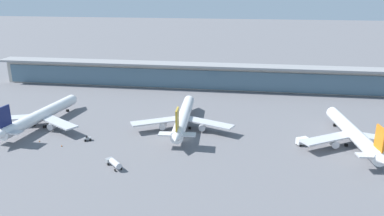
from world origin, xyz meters
name	(u,v)px	position (x,y,z in m)	size (l,w,h in m)	color
ground_plane	(185,139)	(0.00, 0.00, 0.00)	(1200.00, 1200.00, 0.00)	slate
airliner_left_stand	(40,116)	(-65.58, 5.22, 4.85)	(44.26, 57.89, 15.41)	white
airliner_centre_stand	(183,117)	(-2.70, 12.32, 4.85)	(44.45, 57.89, 15.41)	white
airliner_right_stand	(354,134)	(65.65, 3.86, 4.85)	(44.20, 57.87, 15.41)	white
service_truck_near_nose_yellow	(304,141)	(46.91, 1.38, 1.69)	(7.47, 5.65, 3.10)	yellow
service_truck_by_tail_grey	(87,139)	(-38.40, -7.54, 0.87)	(3.33, 2.99, 2.05)	gray
service_truck_at_far_stand_grey	(114,163)	(-19.66, -28.34, 1.71)	(7.67, 7.67, 2.95)	gray
terminal_building	(207,76)	(0.00, 80.26, 7.87)	(261.92, 12.80, 15.20)	#B2ADA3
safety_cone_alpha	(62,146)	(-45.90, -14.51, 0.32)	(0.62, 0.62, 0.70)	orange
safety_cone_bravo	(40,141)	(-56.83, -11.59, 0.32)	(0.62, 0.62, 0.70)	orange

